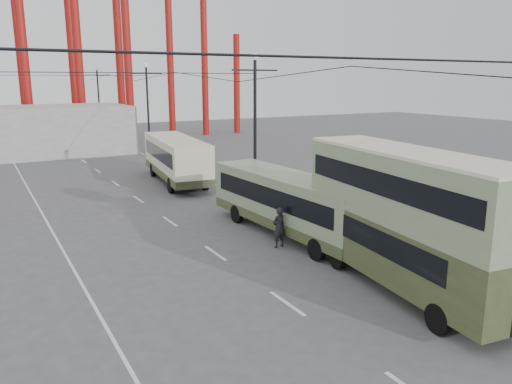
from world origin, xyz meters
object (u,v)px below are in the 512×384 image
single_decker_green (289,201)px  single_decker_cream (176,158)px  double_decker_bus (407,214)px  pedestrian (279,227)px

single_decker_green → single_decker_cream: size_ratio=0.99×
double_decker_bus → single_decker_cream: double_decker_bus is taller
double_decker_bus → pedestrian: 6.86m
double_decker_bus → pedestrian: double_decker_bus is taller
single_decker_cream → pedestrian: bearing=-87.0°
double_decker_bus → single_decker_cream: bearing=97.5°
single_decker_cream → pedestrian: size_ratio=5.77×
single_decker_green → pedestrian: bearing=-138.4°
pedestrian → double_decker_bus: bearing=94.8°
double_decker_bus → single_decker_green: size_ratio=0.91×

